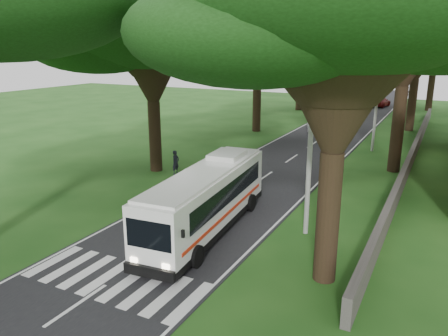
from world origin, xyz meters
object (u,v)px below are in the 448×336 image
object	(u,v)px
distant_car_a	(316,124)
distant_car_b	(345,103)
pole_far	(402,86)
pedestrian	(176,162)
coach_bus	(207,198)
distant_car_c	(380,102)
pole_near	(310,153)
pole_mid	(376,104)

from	to	relation	value
distant_car_a	distant_car_b	world-z (taller)	distant_car_a
pole_far	pedestrian	xyz separation A→B (m)	(-11.60, -34.20, -3.29)
pedestrian	coach_bus	bearing A→B (deg)	-132.52
distant_car_b	distant_car_c	bearing A→B (deg)	23.52
pole_far	pedestrian	size ratio (longest dim) A/B	4.50
coach_bus	distant_car_b	world-z (taller)	coach_bus
coach_bus	pedestrian	world-z (taller)	coach_bus
distant_car_b	coach_bus	bearing A→B (deg)	-96.97
pedestrian	pole_near	bearing A→B (deg)	-111.27
pole_mid	distant_car_c	bearing A→B (deg)	97.17
pole_mid	pole_near	bearing A→B (deg)	-90.00
distant_car_a	distant_car_c	distance (m)	24.11
pole_far	distant_car_c	bearing A→B (deg)	109.45
pole_mid	pedestrian	world-z (taller)	pole_mid
pole_mid	distant_car_b	size ratio (longest dim) A/B	1.96
pole_near	coach_bus	world-z (taller)	pole_near
distant_car_c	pedestrian	distance (m)	45.91
distant_car_a	pedestrian	distance (m)	21.82
distant_car_a	pedestrian	bearing A→B (deg)	61.02
pedestrian	pole_far	bearing A→B (deg)	-13.44
pole_near	coach_bus	bearing A→B (deg)	-156.49
coach_bus	pole_mid	bearing A→B (deg)	73.28
distant_car_a	distant_car_b	size ratio (longest dim) A/B	1.07
distant_car_a	pedestrian	world-z (taller)	pedestrian
pedestrian	distant_car_b	bearing A→B (deg)	1.08
pole_mid	pole_far	size ratio (longest dim) A/B	1.00
distant_car_b	pole_near	bearing A→B (deg)	-91.43
distant_car_a	pedestrian	xyz separation A→B (m)	(-4.34, -21.39, 0.12)
pole_near	distant_car_a	world-z (taller)	pole_near
pole_mid	distant_car_b	distance (m)	29.32
coach_bus	distant_car_c	size ratio (longest dim) A/B	2.16
pole_near	pedestrian	distance (m)	13.38
coach_bus	pedestrian	xyz separation A→B (m)	(-7.05, 7.78, -0.85)
pole_near	distant_car_c	xyz separation A→B (m)	(-3.90, 51.06, -3.40)
pole_near	pole_far	distance (m)	40.00
pole_far	distant_car_b	size ratio (longest dim) A/B	1.96
coach_bus	pole_far	bearing A→B (deg)	78.79
pole_far	coach_bus	distance (m)	42.29
pole_near	pole_mid	distance (m)	20.00
pole_near	pole_mid	size ratio (longest dim) A/B	1.00
coach_bus	distant_car_c	world-z (taller)	coach_bus
pole_mid	distant_car_c	size ratio (longest dim) A/B	1.56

